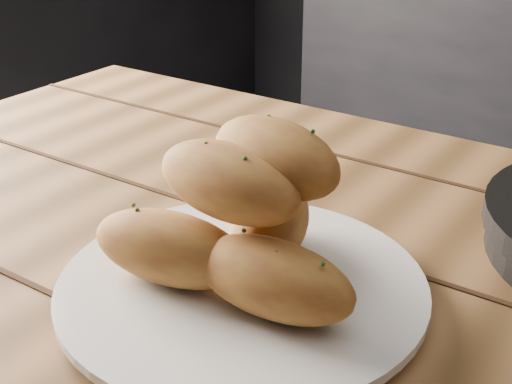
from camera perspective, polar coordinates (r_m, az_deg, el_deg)
plate at (r=0.59m, az=-1.11°, el=-7.79°), size 0.30×0.30×0.02m
bread_rolls at (r=0.56m, az=-1.12°, el=-2.15°), size 0.23×0.19×0.13m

